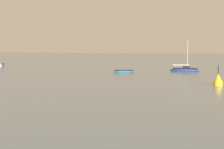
{
  "coord_description": "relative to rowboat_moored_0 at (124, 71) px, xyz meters",
  "views": [
    {
      "loc": [
        35.5,
        -10.4,
        3.62
      ],
      "look_at": [
        11.76,
        33.32,
        0.32
      ],
      "focal_mm": 59.21,
      "sensor_mm": 36.0,
      "label": 1
    }
  ],
  "objects": [
    {
      "name": "rowboat_moored_0",
      "position": [
        0.0,
        0.0,
        0.0
      ],
      "size": [
        3.22,
        3.15,
        0.53
      ],
      "rotation": [
        0.0,
        0.0,
        3.9
      ],
      "color": "#197084",
      "rests_on": "ground"
    },
    {
      "name": "channel_buoy",
      "position": [
        18.49,
        -15.58,
        0.32
      ],
      "size": [
        0.9,
        0.9,
        2.3
      ],
      "color": "gold",
      "rests_on": "ground"
    },
    {
      "name": "sailboat_moored_0",
      "position": [
        7.74,
        7.74,
        0.09
      ],
      "size": [
        5.14,
        3.01,
        5.51
      ],
      "rotation": [
        0.0,
        0.0,
        0.32
      ],
      "color": "navy",
      "rests_on": "ground"
    }
  ]
}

